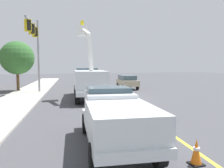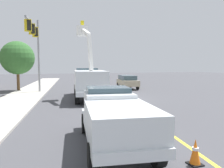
# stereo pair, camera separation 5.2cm
# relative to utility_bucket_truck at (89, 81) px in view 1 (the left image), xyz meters

# --- Properties ---
(ground) EXTENTS (120.00, 120.00, 0.00)m
(ground) POSITION_rel_utility_bucket_truck_xyz_m (-0.52, -2.64, -1.61)
(ground) COLOR #47474C
(sidewalk_far_side) EXTENTS (59.86, 12.60, 0.12)m
(sidewalk_far_side) POSITION_rel_utility_bucket_truck_xyz_m (0.79, 5.94, -1.55)
(sidewalk_far_side) COLOR #B2ADA3
(sidewalk_far_side) RESTS_ON ground
(lane_centre_stripe) EXTENTS (49.45, 7.69, 0.01)m
(lane_centre_stripe) POSITION_rel_utility_bucket_truck_xyz_m (-0.52, -2.64, -1.60)
(lane_centre_stripe) COLOR yellow
(lane_centre_stripe) RESTS_ON ground
(utility_bucket_truck) EXTENTS (8.48, 3.71, 6.94)m
(utility_bucket_truck) POSITION_rel_utility_bucket_truck_xyz_m (0.00, 0.00, 0.00)
(utility_bucket_truck) COLOR silver
(utility_bucket_truck) RESTS_ON ground
(service_pickup_truck) EXTENTS (5.85, 2.92, 2.06)m
(service_pickup_truck) POSITION_rel_utility_bucket_truck_xyz_m (-11.97, 1.81, -0.49)
(service_pickup_truck) COLOR silver
(service_pickup_truck) RESTS_ON ground
(passing_minivan) EXTENTS (5.03, 2.60, 1.69)m
(passing_minivan) POSITION_rel_utility_bucket_truck_xyz_m (6.55, -6.55, -0.64)
(passing_minivan) COLOR tan
(passing_minivan) RESTS_ON ground
(traffic_cone_leading) EXTENTS (0.40, 0.40, 0.79)m
(traffic_cone_leading) POSITION_rel_utility_bucket_truck_xyz_m (-14.16, 0.01, -1.22)
(traffic_cone_leading) COLOR black
(traffic_cone_leading) RESTS_ON ground
(traffic_cone_mid_front) EXTENTS (0.40, 0.40, 0.81)m
(traffic_cone_mid_front) POSITION_rel_utility_bucket_truck_xyz_m (3.04, -2.26, -1.21)
(traffic_cone_mid_front) COLOR black
(traffic_cone_mid_front) RESTS_ON ground
(traffic_signal_mast) EXTENTS (6.58, 1.24, 7.78)m
(traffic_signal_mast) POSITION_rel_utility_bucket_truck_xyz_m (3.81, 4.45, 3.77)
(traffic_signal_mast) COLOR gray
(traffic_signal_mast) RESTS_ON ground
(street_tree_right) EXTENTS (3.81, 3.81, 5.73)m
(street_tree_right) POSITION_rel_utility_bucket_truck_xyz_m (8.11, 6.45, 2.20)
(street_tree_right) COLOR brown
(street_tree_right) RESTS_ON ground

